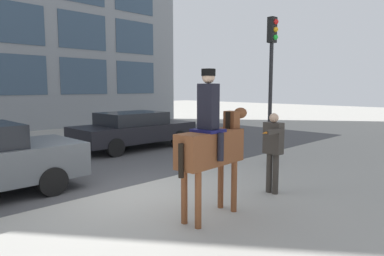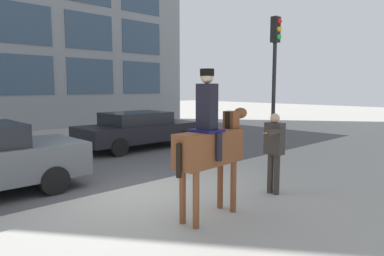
{
  "view_description": "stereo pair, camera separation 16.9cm",
  "coord_description": "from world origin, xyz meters",
  "px_view_note": "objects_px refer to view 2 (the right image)",
  "views": [
    {
      "loc": [
        -4.34,
        -6.04,
        2.29
      ],
      "look_at": [
        0.42,
        -1.26,
        1.5
      ],
      "focal_mm": 32.0,
      "sensor_mm": 36.0,
      "label": 1
    },
    {
      "loc": [
        -4.22,
        -6.16,
        2.29
      ],
      "look_at": [
        0.42,
        -1.26,
        1.5
      ],
      "focal_mm": 32.0,
      "sensor_mm": 36.0,
      "label": 2
    }
  ],
  "objects_px": {
    "mounted_horse_lead": "(211,143)",
    "traffic_light": "(275,68)",
    "street_car_far_lane": "(138,129)",
    "pedestrian_bystander": "(274,147)"
  },
  "relations": [
    {
      "from": "mounted_horse_lead",
      "to": "pedestrian_bystander",
      "type": "distance_m",
      "value": 1.98
    },
    {
      "from": "mounted_horse_lead",
      "to": "traffic_light",
      "type": "distance_m",
      "value": 4.86
    },
    {
      "from": "street_car_far_lane",
      "to": "traffic_light",
      "type": "relative_size",
      "value": 1.08
    },
    {
      "from": "mounted_horse_lead",
      "to": "traffic_light",
      "type": "xyz_separation_m",
      "value": [
        4.34,
        1.56,
        1.54
      ]
    },
    {
      "from": "pedestrian_bystander",
      "to": "traffic_light",
      "type": "height_order",
      "value": "traffic_light"
    },
    {
      "from": "mounted_horse_lead",
      "to": "pedestrian_bystander",
      "type": "relative_size",
      "value": 1.49
    },
    {
      "from": "mounted_horse_lead",
      "to": "traffic_light",
      "type": "height_order",
      "value": "traffic_light"
    },
    {
      "from": "street_car_far_lane",
      "to": "traffic_light",
      "type": "height_order",
      "value": "traffic_light"
    },
    {
      "from": "mounted_horse_lead",
      "to": "street_car_far_lane",
      "type": "relative_size",
      "value": 0.56
    },
    {
      "from": "mounted_horse_lead",
      "to": "street_car_far_lane",
      "type": "xyz_separation_m",
      "value": [
        3.11,
        6.74,
        -0.6
      ]
    }
  ]
}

